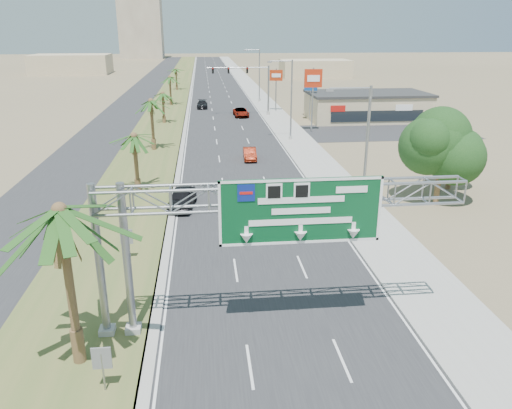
{
  "coord_description": "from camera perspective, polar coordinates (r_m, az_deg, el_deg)",
  "views": [
    {
      "loc": [
        -3.6,
        -10.59,
        13.5
      ],
      "look_at": [
        -0.82,
        15.7,
        4.2
      ],
      "focal_mm": 35.0,
      "sensor_mm": 36.0,
      "label": 1
    }
  ],
  "objects": [
    {
      "name": "car_far",
      "position": [
        92.46,
        -6.16,
        11.3
      ],
      "size": [
        1.97,
        4.7,
        1.36
      ],
      "primitive_type": "imported",
      "rotation": [
        0.0,
        0.0,
        -0.02
      ],
      "color": "black",
      "rests_on": "ground"
    },
    {
      "name": "palm_row_e",
      "position": [
        96.14,
        -9.84,
        14.09
      ],
      "size": [
        3.99,
        3.99,
        6.15
      ],
      "color": "brown",
      "rests_on": "ground"
    },
    {
      "name": "sidewalk_right",
      "position": [
        121.94,
        -0.32,
        13.05
      ],
      "size": [
        4.0,
        300.0,
        0.1
      ],
      "primitive_type": "cube",
      "color": "#9E9B93",
      "rests_on": "ground"
    },
    {
      "name": "car_mid_lane",
      "position": [
        54.78,
        -0.72,
        5.81
      ],
      "size": [
        1.47,
        3.95,
        1.29
      ],
      "primitive_type": "imported",
      "rotation": [
        0.0,
        0.0,
        -0.03
      ],
      "color": "maroon",
      "rests_on": "ground"
    },
    {
      "name": "pole_sign_red_far",
      "position": [
        87.64,
        2.32,
        14.23
      ],
      "size": [
        2.22,
        0.73,
        7.23
      ],
      "color": "gray",
      "rests_on": "ground"
    },
    {
      "name": "car_left_lane",
      "position": [
        40.19,
        -8.44,
        0.77
      ],
      "size": [
        2.49,
        4.99,
        1.63
      ],
      "primitive_type": "imported",
      "rotation": [
        0.0,
        0.0,
        -0.12
      ],
      "color": "black",
      "rests_on": "ground"
    },
    {
      "name": "oak_far",
      "position": [
        46.99,
        21.61,
        6.13
      ],
      "size": [
        3.5,
        3.5,
        5.6
      ],
      "color": "brown",
      "rests_on": "ground"
    },
    {
      "name": "median_signback_b",
      "position": [
        31.41,
        -14.57,
        -3.84
      ],
      "size": [
        0.75,
        0.08,
        2.08
      ],
      "color": "gray",
      "rests_on": "ground"
    },
    {
      "name": "palm_row_f",
      "position": [
        121.06,
        -9.14,
        14.98
      ],
      "size": [
        3.99,
        3.99,
        5.75
      ],
      "color": "brown",
      "rests_on": "ground"
    },
    {
      "name": "streetlight_far",
      "position": [
        99.58,
        0.27,
        14.31
      ],
      "size": [
        3.27,
        0.44,
        10.0
      ],
      "color": "gray",
      "rests_on": "ground"
    },
    {
      "name": "tower_distant",
      "position": [
        262.17,
        -13.05,
        19.79
      ],
      "size": [
        20.0,
        16.0,
        35.0
      ],
      "primitive_type": "cube",
      "color": "gray",
      "rests_on": "ground"
    },
    {
      "name": "signal_mast",
      "position": [
        83.48,
        0.02,
        13.43
      ],
      "size": [
        10.28,
        0.71,
        8.0
      ],
      "color": "gray",
      "rests_on": "ground"
    },
    {
      "name": "streetlight_mid",
      "position": [
        64.14,
        3.87,
        11.45
      ],
      "size": [
        3.27,
        0.44,
        10.0
      ],
      "color": "gray",
      "rests_on": "ground"
    },
    {
      "name": "oak_near",
      "position": [
        42.02,
        20.5,
        5.82
      ],
      "size": [
        4.5,
        4.5,
        6.8
      ],
      "color": "brown",
      "rests_on": "ground"
    },
    {
      "name": "palm_row_c",
      "position": [
        59.41,
        -11.93,
        11.39
      ],
      "size": [
        3.99,
        3.99,
        6.75
      ],
      "color": "brown",
      "rests_on": "ground"
    },
    {
      "name": "median_grass",
      "position": [
        121.51,
        -9.26,
        12.79
      ],
      "size": [
        7.0,
        300.0,
        0.12
      ],
      "primitive_type": "cube",
      "color": "#4A602A",
      "rests_on": "ground"
    },
    {
      "name": "sign_gantry",
      "position": [
        21.98,
        0.95,
        -0.42
      ],
      "size": [
        16.75,
        1.24,
        7.5
      ],
      "color": "gray",
      "rests_on": "ground"
    },
    {
      "name": "pole_sign_blue",
      "position": [
        78.93,
        6.3,
        13.67
      ],
      "size": [
        1.97,
        1.03,
        7.82
      ],
      "color": "gray",
      "rests_on": "ground"
    },
    {
      "name": "road",
      "position": [
        121.4,
        -4.42,
        12.95
      ],
      "size": [
        12.0,
        300.0,
        0.02
      ],
      "primitive_type": "cube",
      "color": "#28282B",
      "rests_on": "ground"
    },
    {
      "name": "pole_sign_red_near",
      "position": [
        69.55,
        6.55,
        13.75
      ],
      "size": [
        2.4,
        0.36,
        8.7
      ],
      "color": "gray",
      "rests_on": "ground"
    },
    {
      "name": "streetlight_near",
      "position": [
        35.48,
        12.09,
        4.57
      ],
      "size": [
        3.27,
        0.44,
        10.0
      ],
      "color": "gray",
      "rests_on": "ground"
    },
    {
      "name": "median_signback_a",
      "position": [
        20.93,
        -17.19,
        -16.76
      ],
      "size": [
        0.75,
        0.08,
        2.08
      ],
      "color": "gray",
      "rests_on": "ground"
    },
    {
      "name": "car_right_lane",
      "position": [
        82.84,
        -1.73,
        10.48
      ],
      "size": [
        2.49,
        5.05,
        1.38
      ],
      "primitive_type": "imported",
      "rotation": [
        0.0,
        0.0,
        0.04
      ],
      "color": "gray",
      "rests_on": "ground"
    },
    {
      "name": "palm_row_b",
      "position": [
        43.85,
        -13.78,
        7.51
      ],
      "size": [
        3.99,
        3.99,
        5.95
      ],
      "color": "brown",
      "rests_on": "ground"
    },
    {
      "name": "building_distant_right",
      "position": [
        154.69,
        6.75,
        15.18
      ],
      "size": [
        20.0,
        12.0,
        5.0
      ],
      "primitive_type": "cube",
      "color": "tan",
      "rests_on": "ground"
    },
    {
      "name": "building_distant_left",
      "position": [
        175.86,
        -20.35,
        14.81
      ],
      "size": [
        24.0,
        14.0,
        6.0
      ],
      "primitive_type": "cube",
      "color": "tan",
      "rests_on": "ground"
    },
    {
      "name": "palm_row_d",
      "position": [
        77.36,
        -10.63,
        12.32
      ],
      "size": [
        3.99,
        3.99,
        5.45
      ],
      "color": "brown",
      "rests_on": "ground"
    },
    {
      "name": "palm_near",
      "position": [
        20.5,
        -21.54,
        -0.72
      ],
      "size": [
        5.7,
        5.7,
        8.35
      ],
      "color": "brown",
      "rests_on": "ground"
    },
    {
      "name": "store_building",
      "position": [
        81.57,
        12.54,
        10.83
      ],
      "size": [
        18.0,
        10.0,
        4.0
      ],
      "primitive_type": "cube",
      "color": "tan",
      "rests_on": "ground"
    },
    {
      "name": "opposing_road",
      "position": [
        122.08,
        -12.62,
        12.59
      ],
      "size": [
        8.0,
        300.0,
        0.02
      ],
      "primitive_type": "cube",
      "color": "#28282B",
      "rests_on": "ground"
    }
  ]
}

